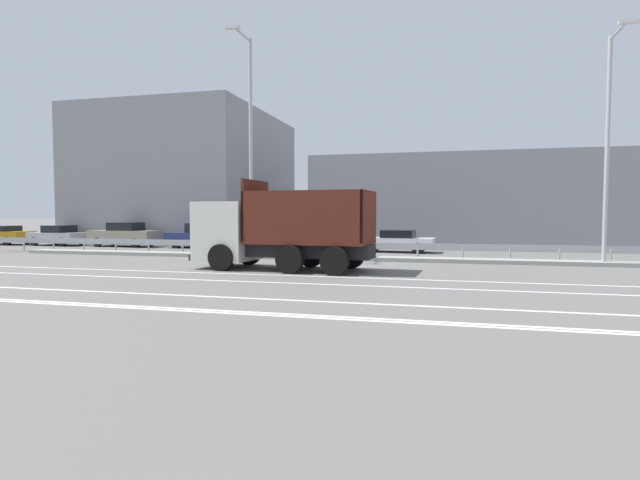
% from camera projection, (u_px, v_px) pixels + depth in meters
% --- Properties ---
extents(ground_plane, '(320.00, 320.00, 0.00)m').
position_uv_depth(ground_plane, '(339.00, 265.00, 21.48)').
color(ground_plane, '#605E5B').
extents(lane_strip_0, '(65.48, 0.16, 0.01)m').
position_uv_depth(lane_strip_0, '(269.00, 275.00, 17.97)').
color(lane_strip_0, silver).
rests_on(lane_strip_0, ground_plane).
extents(lane_strip_1, '(65.48, 0.16, 0.01)m').
position_uv_depth(lane_strip_1, '(250.00, 282.00, 16.21)').
color(lane_strip_1, silver).
rests_on(lane_strip_1, ground_plane).
extents(lane_strip_2, '(65.48, 0.16, 0.01)m').
position_uv_depth(lane_strip_2, '(208.00, 296.00, 13.33)').
color(lane_strip_2, silver).
rests_on(lane_strip_2, ground_plane).
extents(lane_strip_3, '(65.48, 0.16, 0.01)m').
position_uv_depth(lane_strip_3, '(169.00, 310.00, 11.47)').
color(lane_strip_3, silver).
rests_on(lane_strip_3, ground_plane).
extents(lane_strip_4, '(65.48, 0.16, 0.01)m').
position_uv_depth(lane_strip_4, '(174.00, 308.00, 11.68)').
color(lane_strip_4, silver).
rests_on(lane_strip_4, ground_plane).
extents(median_island, '(36.02, 1.10, 0.18)m').
position_uv_depth(median_island, '(350.00, 258.00, 23.77)').
color(median_island, gray).
rests_on(median_island, ground_plane).
extents(median_guardrail, '(65.48, 0.09, 0.78)m').
position_uv_depth(median_guardrail, '(353.00, 247.00, 24.75)').
color(median_guardrail, '#9EA0A5').
rests_on(median_guardrail, ground_plane).
extents(dump_truck, '(7.26, 3.09, 3.54)m').
position_uv_depth(dump_truck, '(262.00, 235.00, 19.96)').
color(dump_truck, silver).
rests_on(dump_truck, ground_plane).
extents(median_road_sign, '(0.68, 0.16, 2.25)m').
position_uv_depth(median_road_sign, '(208.00, 234.00, 25.51)').
color(median_road_sign, white).
rests_on(median_road_sign, ground_plane).
extents(street_lamp_1, '(0.70, 2.29, 10.73)m').
position_uv_depth(street_lamp_1, '(250.00, 138.00, 24.34)').
color(street_lamp_1, '#ADADB2').
rests_on(street_lamp_1, ground_plane).
extents(street_lamp_2, '(0.70, 2.35, 9.56)m').
position_uv_depth(street_lamp_2, '(609.00, 139.00, 20.65)').
color(street_lamp_2, '#ADADB2').
rests_on(street_lamp_2, ground_plane).
extents(parked_car_0, '(4.38, 2.03, 1.34)m').
position_uv_depth(parked_car_0, '(1.00, 235.00, 35.35)').
color(parked_car_0, '#B27A14').
rests_on(parked_car_0, ground_plane).
extents(parked_car_1, '(4.05, 2.17, 1.39)m').
position_uv_depth(parked_car_1, '(58.00, 235.00, 34.36)').
color(parked_car_1, '#A3A3A8').
rests_on(parked_car_1, ground_plane).
extents(parked_car_2, '(4.75, 1.92, 1.61)m').
position_uv_depth(parked_car_2, '(124.00, 235.00, 33.14)').
color(parked_car_2, gray).
rests_on(parked_car_2, ground_plane).
extents(parked_car_3, '(4.75, 2.20, 1.58)m').
position_uv_depth(parked_car_3, '(203.00, 236.00, 31.83)').
color(parked_car_3, navy).
rests_on(parked_car_3, ground_plane).
extents(parked_car_4, '(4.37, 2.03, 1.44)m').
position_uv_depth(parked_car_4, '(296.00, 238.00, 29.79)').
color(parked_car_4, silver).
rests_on(parked_car_4, ground_plane).
extents(parked_car_5, '(4.46, 2.15, 1.27)m').
position_uv_depth(parked_car_5, '(396.00, 241.00, 28.48)').
color(parked_car_5, silver).
rests_on(parked_car_5, ground_plane).
extents(background_building_0, '(13.41, 15.16, 10.21)m').
position_uv_depth(background_building_0, '(191.00, 179.00, 41.47)').
color(background_building_0, gray).
rests_on(background_building_0, ground_plane).
extents(background_building_1, '(23.16, 10.26, 6.09)m').
position_uv_depth(background_building_1, '(483.00, 202.00, 35.61)').
color(background_building_1, gray).
rests_on(background_building_1, ground_plane).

